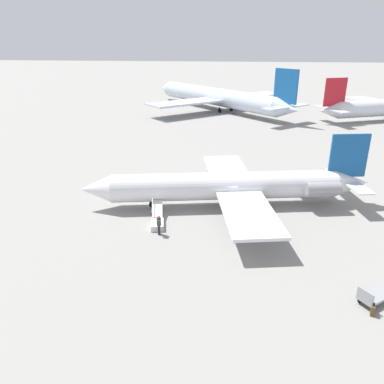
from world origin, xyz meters
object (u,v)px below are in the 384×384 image
(airplane_main, at_px, (234,185))
(luggage_cart, at_px, (374,297))
(airplane_far_left, at_px, (218,97))
(suitcase, at_px, (373,310))
(passenger, at_px, (159,224))
(boarding_stairs, at_px, (157,221))

(airplane_main, bearing_deg, luggage_cart, 111.30)
(airplane_far_left, distance_m, suitcase, 72.38)
(airplane_far_left, height_order, luggage_cart, airplane_far_left)
(passenger, bearing_deg, luggage_cart, -126.44)
(airplane_far_left, distance_m, passenger, 62.82)
(airplane_main, distance_m, airplane_far_left, 56.09)
(boarding_stairs, height_order, suitcase, boarding_stairs)
(airplane_main, height_order, airplane_far_left, airplane_far_left)
(airplane_far_left, relative_size, luggage_cart, 16.26)
(boarding_stairs, distance_m, passenger, 1.86)
(airplane_main, bearing_deg, passenger, 37.53)
(airplane_main, bearing_deg, airplane_far_left, -95.96)
(luggage_cart, distance_m, suitcase, 1.26)
(passenger, xyz_separation_m, luggage_cart, (-15.06, 6.92, -0.54))
(airplane_main, xyz_separation_m, airplane_far_left, (5.66, -55.80, 1.02))
(boarding_stairs, relative_size, luggage_cart, 1.72)
(suitcase, bearing_deg, airplane_far_left, -78.59)
(airplane_far_left, relative_size, passenger, 22.55)
(airplane_far_left, distance_m, luggage_cart, 71.29)
(airplane_far_left, bearing_deg, boarding_stairs, 135.62)
(airplane_far_left, xyz_separation_m, suitcase, (-14.31, 70.89, -2.79))
(boarding_stairs, bearing_deg, airplane_far_left, -12.58)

